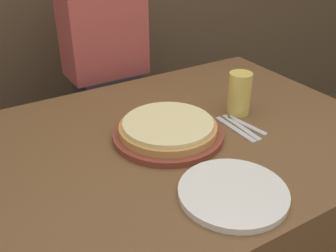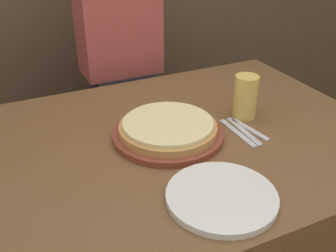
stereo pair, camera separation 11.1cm
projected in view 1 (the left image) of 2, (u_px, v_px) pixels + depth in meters
The scene contains 8 objects.
dining_table at pixel (179, 226), 1.44m from camera, with size 1.30×0.97×0.78m.
pizza_on_board at pixel (168, 130), 1.23m from camera, with size 0.35×0.35×0.06m.
beer_glass at pixel (240, 92), 1.35m from camera, with size 0.08×0.08×0.15m.
dinner_plate at pixel (233, 193), 0.99m from camera, with size 0.28×0.28×0.02m.
fork at pixel (235, 129), 1.28m from camera, with size 0.02×0.19×0.00m.
dinner_knife at pixel (241, 127), 1.29m from camera, with size 0.03×0.19×0.00m.
spoon at pixel (247, 125), 1.30m from camera, with size 0.04×0.16×0.00m.
diner_person at pixel (108, 88), 1.81m from camera, with size 0.34×0.20×1.37m.
Camera 1 is at (-0.59, -0.90, 1.41)m, focal length 42.00 mm.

